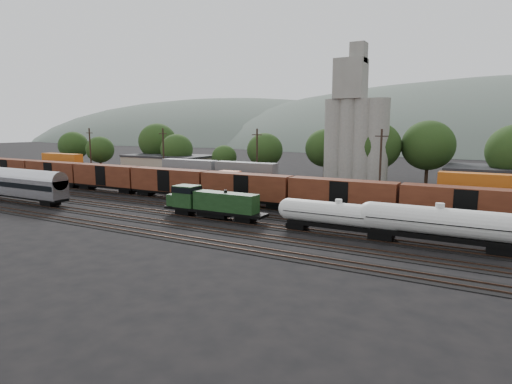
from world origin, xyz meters
The scene contains 14 objects.
ground centered at (0.00, 0.00, 0.00)m, with size 600.00×600.00×0.00m, color black.
tracks centered at (0.00, 0.00, 0.05)m, with size 180.00×33.20×0.20m.
green_locomotive centered at (-4.35, -5.00, 2.33)m, with size 15.28×2.70×4.04m.
tank_car_a centered at (13.75, -5.00, 2.36)m, with size 15.02×2.69×3.94m.
tank_car_b centered at (24.43, -5.00, 2.62)m, with size 16.83×3.01×4.41m.
passenger_coach centered at (-39.97, -10.00, 3.27)m, with size 23.47×2.89×5.33m.
orange_locomotive centered at (-6.49, 10.00, 2.57)m, with size 18.02×3.00×4.51m.
boxcar_string centered at (-4.51, 5.00, 3.12)m, with size 138.20×2.90×4.20m.
container_wall centered at (-13.59, 15.00, 2.39)m, with size 160.43×2.60×5.80m.
grain_silo centered at (3.28, 36.00, 11.26)m, with size 13.40×5.00×29.00m.
industrial_sheds centered at (6.63, 35.25, 2.56)m, with size 119.38×17.26×5.10m.
tree_band centered at (4.52, 37.75, 7.60)m, with size 167.08×21.71×13.65m.
utility_poles centered at (0.00, 22.00, 6.21)m, with size 122.20×0.36×12.00m.
distant_hills centered at (23.92, 260.00, -20.56)m, with size 860.00×286.00×130.00m.
Camera 1 is at (29.02, -51.44, 12.43)m, focal length 30.00 mm.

